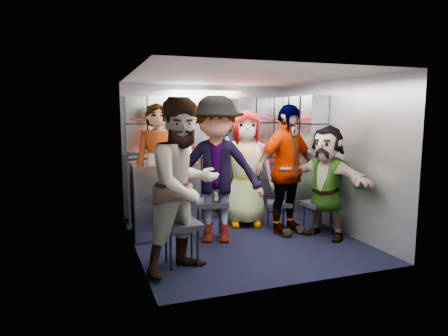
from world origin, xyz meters
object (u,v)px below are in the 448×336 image
object	(u,v)px
jump_seat_near_left	(181,227)
jump_seat_mid_left	(212,205)
attendant_arc_a	(185,186)
attendant_arc_b	(216,170)
attendant_arc_c	(245,168)
jump_seat_near_right	(318,205)
attendant_arc_d	(286,170)
jump_seat_center	(241,195)
attendant_standing	(159,170)
jump_seat_mid_right	(279,205)
attendant_arc_e	(326,182)

from	to	relation	value
jump_seat_near_left	jump_seat_mid_left	distance (m)	1.02
attendant_arc_a	attendant_arc_b	size ratio (longest dim) A/B	0.97
jump_seat_mid_left	attendant_arc_c	distance (m)	0.88
jump_seat_near_right	attendant_arc_d	xyz separation A→B (m)	(-0.41, 0.16, 0.49)
jump_seat_center	attendant_standing	size ratio (longest dim) A/B	0.27
attendant_arc_b	jump_seat_center	bearing A→B (deg)	70.45
jump_seat_mid_left	jump_seat_near_right	world-z (taller)	jump_seat_mid_left
attendant_standing	attendant_arc_a	world-z (taller)	attendant_arc_a
jump_seat_mid_left	attendant_standing	xyz separation A→B (m)	(-0.63, 0.38, 0.45)
jump_seat_mid_left	jump_seat_mid_right	world-z (taller)	jump_seat_mid_left
jump_seat_mid_right	attendant_arc_e	xyz separation A→B (m)	(0.41, -0.52, 0.39)
jump_seat_mid_right	attendant_arc_c	size ratio (longest dim) A/B	0.26
attendant_arc_a	attendant_arc_c	world-z (taller)	attendant_arc_a
attendant_standing	attendant_arc_b	distance (m)	0.84
jump_seat_center	jump_seat_near_right	bearing A→B (deg)	-49.94
jump_seat_mid_left	attendant_arc_a	bearing A→B (deg)	-121.42
jump_seat_center	attendant_arc_c	world-z (taller)	attendant_arc_c
jump_seat_mid_left	jump_seat_center	distance (m)	0.89
jump_seat_near_left	jump_seat_mid_left	bearing A→B (deg)	53.32
jump_seat_near_left	attendant_arc_d	size ratio (longest dim) A/B	0.27
jump_seat_near_left	attendant_arc_b	distance (m)	1.02
attendant_arc_e	jump_seat_mid_right	bearing A→B (deg)	-169.23
jump_seat_near_left	jump_seat_near_right	bearing A→B (deg)	14.07
jump_seat_mid_left	jump_seat_mid_right	distance (m)	1.02
attendant_standing	attendant_arc_c	distance (m)	1.29
attendant_arc_a	attendant_arc_e	world-z (taller)	attendant_arc_a
jump_seat_near_right	attendant_arc_a	world-z (taller)	attendant_arc_a
jump_seat_near_left	attendant_arc_a	distance (m)	0.52
jump_seat_mid_right	attendant_arc_a	world-z (taller)	attendant_arc_a
jump_seat_near_right	attendant_arc_e	bearing A→B (deg)	-90.00
jump_seat_mid_right	jump_seat_center	bearing A→B (deg)	121.87
jump_seat_mid_left	attendant_arc_b	xyz separation A→B (m)	(0.00, -0.18, 0.49)
jump_seat_near_left	jump_seat_mid_left	size ratio (longest dim) A/B	0.93
attendant_arc_a	attendant_arc_d	bearing A→B (deg)	1.57
jump_seat_mid_left	attendant_arc_e	xyz separation A→B (m)	(1.42, -0.49, 0.30)
jump_seat_near_left	jump_seat_mid_left	xyz separation A→B (m)	(0.61, 0.82, 0.03)
jump_seat_mid_right	jump_seat_near_left	bearing A→B (deg)	-152.40
jump_seat_mid_left	attendant_arc_b	distance (m)	0.52
attendant_arc_e	attendant_arc_d	bearing A→B (deg)	-157.10
attendant_arc_e	attendant_standing	bearing A→B (deg)	-140.49
jump_seat_mid_left	attendant_arc_a	distance (m)	1.26
attendant_arc_c	attendant_arc_d	distance (m)	0.68
attendant_arc_c	attendant_arc_a	bearing A→B (deg)	-117.61
attendant_arc_b	jump_seat_near_right	bearing A→B (deg)	14.85
jump_seat_center	attendant_arc_e	bearing A→B (deg)	-54.90
jump_seat_near_right	attendant_arc_d	distance (m)	0.66
attendant_arc_a	attendant_arc_d	distance (m)	1.83
jump_seat_center	jump_seat_near_right	world-z (taller)	jump_seat_center
jump_seat_mid_right	attendant_arc_e	world-z (taller)	attendant_arc_e
jump_seat_near_left	attendant_standing	xyz separation A→B (m)	(-0.02, 1.20, 0.47)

